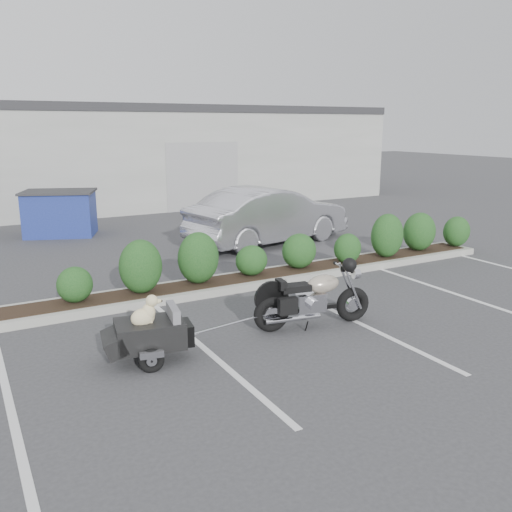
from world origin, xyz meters
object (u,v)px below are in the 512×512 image
sedan (269,215)px  pet_trailer (149,333)px  dumpster (60,213)px  motorcycle (314,299)px

sedan → pet_trailer: bearing=125.8°
sedan → dumpster: bearing=38.8°
motorcycle → sedan: sedan is taller
motorcycle → dumpster: size_ratio=0.85×
pet_trailer → dumpster: size_ratio=0.69×
pet_trailer → sedan: (5.41, 5.88, 0.38)m
motorcycle → pet_trailer: (-2.78, 0.02, -0.06)m
motorcycle → sedan: size_ratio=0.43×
motorcycle → dumpster: (-2.23, 9.94, 0.21)m
motorcycle → dumpster: 10.19m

